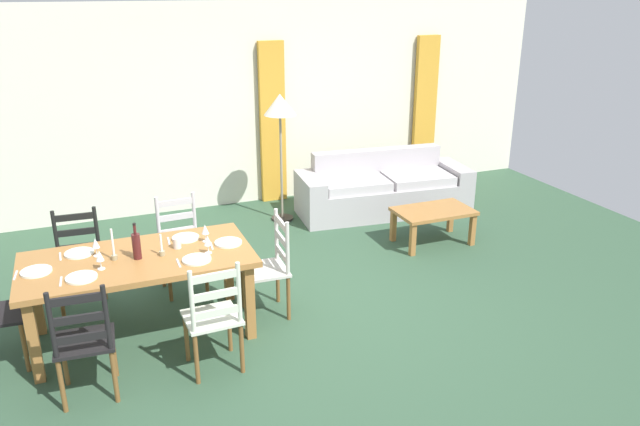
{
  "coord_description": "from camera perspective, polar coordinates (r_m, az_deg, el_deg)",
  "views": [
    {
      "loc": [
        -1.84,
        -4.86,
        2.91
      ],
      "look_at": [
        0.32,
        0.53,
        0.75
      ],
      "focal_mm": 34.84,
      "sensor_mm": 36.0,
      "label": 1
    }
  ],
  "objects": [
    {
      "name": "ground_plane",
      "position": [
        5.96,
        -0.98,
        -8.94
      ],
      "size": [
        9.6,
        9.6,
        0.02
      ],
      "primitive_type": "cube",
      "color": "#304E37"
    },
    {
      "name": "curtain_panel_right",
      "position": [
        9.58,
        9.59,
        9.24
      ],
      "size": [
        0.35,
        0.08,
        2.2
      ],
      "primitive_type": "cube",
      "color": "gold",
      "rests_on": "ground_plane"
    },
    {
      "name": "fork_near_left",
      "position": [
        5.2,
        -22.7,
        -5.82
      ],
      "size": [
        0.03,
        0.17,
        0.01
      ],
      "primitive_type": "cube",
      "rotation": [
        0.0,
        0.0,
        -0.06
      ],
      "color": "silver",
      "rests_on": "dining_table"
    },
    {
      "name": "wine_glass_near_right",
      "position": [
        5.33,
        -10.28,
        -2.56
      ],
      "size": [
        0.06,
        0.06,
        0.16
      ],
      "color": "white",
      "rests_on": "dining_table"
    },
    {
      "name": "dining_table",
      "position": [
        5.47,
        -16.34,
        -4.74
      ],
      "size": [
        1.9,
        0.96,
        0.75
      ],
      "color": "#9E6934",
      "rests_on": "ground_plane"
    },
    {
      "name": "dining_chair_head_east",
      "position": [
        5.71,
        -4.61,
        -4.89
      ],
      "size": [
        0.42,
        0.44,
        0.96
      ],
      "color": "beige",
      "rests_on": "ground_plane"
    },
    {
      "name": "candle_tall",
      "position": [
        5.41,
        -18.42,
        -3.32
      ],
      "size": [
        0.05,
        0.05,
        0.28
      ],
      "color": "#998C66",
      "rests_on": "dining_table"
    },
    {
      "name": "wine_glass_far_right",
      "position": [
        5.57,
        -10.51,
        -1.54
      ],
      "size": [
        0.06,
        0.06,
        0.16
      ],
      "color": "white",
      "rests_on": "dining_table"
    },
    {
      "name": "dining_chair_near_right",
      "position": [
        4.94,
        -9.76,
        -9.41
      ],
      "size": [
        0.44,
        0.42,
        0.96
      ],
      "color": "beige",
      "rests_on": "ground_plane"
    },
    {
      "name": "wine_bottle",
      "position": [
        5.37,
        -16.5,
        -2.88
      ],
      "size": [
        0.07,
        0.07,
        0.32
      ],
      "color": "#471919",
      "rests_on": "dining_table"
    },
    {
      "name": "standing_lamp",
      "position": [
        7.75,
        -3.69,
        9.2
      ],
      "size": [
        0.4,
        0.4,
        1.64
      ],
      "color": "#332D28",
      "rests_on": "ground_plane"
    },
    {
      "name": "dinner_plate_near_left",
      "position": [
        5.19,
        -21.07,
        -5.55
      ],
      "size": [
        0.24,
        0.24,
        0.02
      ],
      "primitive_type": "cylinder",
      "color": "white",
      "rests_on": "dining_table"
    },
    {
      "name": "fork_head_west",
      "position": [
        5.46,
        -26.18,
        -5.15
      ],
      "size": [
        0.03,
        0.17,
        0.01
      ],
      "primitive_type": "cube",
      "rotation": [
        0.0,
        0.0,
        -0.08
      ],
      "color": "silver",
      "rests_on": "dining_table"
    },
    {
      "name": "fork_near_right",
      "position": [
        5.24,
        -12.87,
        -4.5
      ],
      "size": [
        0.02,
        0.17,
        0.01
      ],
      "primitive_type": "cube",
      "rotation": [
        0.0,
        0.0,
        -0.01
      ],
      "color": "silver",
      "rests_on": "dining_table"
    },
    {
      "name": "dining_chair_far_left",
      "position": [
        6.2,
        -21.21,
        -4.2
      ],
      "size": [
        0.44,
        0.43,
        0.96
      ],
      "color": "black",
      "rests_on": "ground_plane"
    },
    {
      "name": "wine_glass_far_left",
      "position": [
        5.52,
        -19.92,
        -2.69
      ],
      "size": [
        0.06,
        0.06,
        0.16
      ],
      "color": "white",
      "rests_on": "dining_table"
    },
    {
      "name": "wine_glass_near_left",
      "position": [
        5.26,
        -19.57,
        -3.79
      ],
      "size": [
        0.06,
        0.06,
        0.16
      ],
      "color": "white",
      "rests_on": "dining_table"
    },
    {
      "name": "candle_short",
      "position": [
        5.4,
        -14.33,
        -3.29
      ],
      "size": [
        0.05,
        0.05,
        0.19
      ],
      "color": "#998C66",
      "rests_on": "dining_table"
    },
    {
      "name": "dinner_plate_far_left",
      "position": [
        5.65,
        -21.25,
        -3.45
      ],
      "size": [
        0.24,
        0.24,
        0.02
      ],
      "primitive_type": "cylinder",
      "color": "white",
      "rests_on": "dining_table"
    },
    {
      "name": "coffee_cup_primary",
      "position": [
        5.52,
        -13.0,
        -2.72
      ],
      "size": [
        0.07,
        0.07,
        0.09
      ],
      "primitive_type": "cylinder",
      "color": "silver",
      "rests_on": "dining_table"
    },
    {
      "name": "dinner_plate_head_east",
      "position": [
        5.54,
        -8.42,
        -2.7
      ],
      "size": [
        0.24,
        0.24,
        0.02
      ],
      "primitive_type": "cylinder",
      "color": "white",
      "rests_on": "dining_table"
    },
    {
      "name": "fork_far_left",
      "position": [
        5.66,
        -22.75,
        -3.7
      ],
      "size": [
        0.02,
        0.17,
        0.01
      ],
      "primitive_type": "cube",
      "rotation": [
        0.0,
        0.0,
        0.03
      ],
      "color": "silver",
      "rests_on": "dining_table"
    },
    {
      "name": "wall_far",
      "position": [
        8.51,
        -9.14,
        9.59
      ],
      "size": [
        9.6,
        0.16,
        2.7
      ],
      "primitive_type": "cube",
      "color": "silver",
      "rests_on": "ground_plane"
    },
    {
      "name": "dining_chair_near_left",
      "position": [
        4.88,
        -20.85,
        -10.98
      ],
      "size": [
        0.44,
        0.42,
        0.96
      ],
      "color": "black",
      "rests_on": "ground_plane"
    },
    {
      "name": "dinner_plate_head_west",
      "position": [
        5.44,
        -24.62,
        -4.9
      ],
      "size": [
        0.24,
        0.24,
        0.02
      ],
      "primitive_type": "cylinder",
      "color": "white",
      "rests_on": "dining_table"
    },
    {
      "name": "dinner_plate_near_right",
      "position": [
        5.25,
        -11.26,
        -4.2
      ],
      "size": [
        0.24,
        0.24,
        0.02
      ],
      "primitive_type": "cylinder",
      "color": "white",
      "rests_on": "dining_table"
    },
    {
      "name": "curtain_panel_left",
      "position": [
        8.6,
        -4.38,
        8.2
      ],
      "size": [
        0.35,
        0.08,
        2.2
      ],
      "primitive_type": "cube",
      "color": "gold",
      "rests_on": "ground_plane"
    },
    {
      "name": "dining_chair_far_right",
      "position": [
        6.3,
        -12.65,
        -2.83
      ],
      "size": [
        0.44,
        0.42,
        0.96
      ],
      "color": "beige",
      "rests_on": "ground_plane"
    },
    {
      "name": "fork_head_east",
      "position": [
        5.51,
        -9.93,
        -2.98
      ],
      "size": [
        0.03,
        0.17,
        0.01
      ],
      "primitive_type": "cube",
      "rotation": [
        0.0,
        0.0,
        -0.1
      ],
      "color": "silver",
      "rests_on": "dining_table"
    },
    {
      "name": "couch",
      "position": [
        8.38,
        5.72,
        2.1
      ],
      "size": [
        2.34,
        1.01,
        0.8
      ],
      "color": "#AAA4A7",
      "rests_on": "ground_plane"
    },
    {
      "name": "fork_far_right",
      "position": [
        5.69,
        -13.73,
        -2.5
      ],
      "size": [
        0.03,
        0.17,
        0.01
      ],
      "primitive_type": "cube",
      "rotation": [
        0.0,
        0.0,
        -0.07
      ],
      "color": "silver",
      "rests_on": "dining_table"
    },
    {
      "name": "dinner_plate_far_right",
      "position": [
        5.71,
        -12.25,
        -2.24
      ],
      "size": [
        0.24,
        0.24,
        0.02
      ],
      "primitive_type": "cylinder",
      "color": "white",
      "rests_on": "dining_table"
    },
    {
      "name": "coffee_table",
      "position": [
        7.4,
        10.37,
        -0.16
      ],
      "size": [
        0.9,
        0.56,
        0.42
      ],
      "color": "#9E6934",
      "rests_on": "ground_plane"
    }
  ]
}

